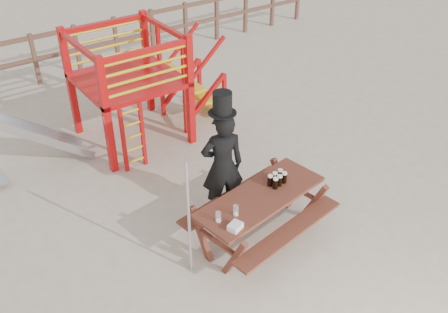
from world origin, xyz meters
TOP-DOWN VIEW (x-y plane):
  - ground at (0.00, 0.00)m, footprint 60.00×60.00m
  - back_fence at (0.00, 7.00)m, footprint 15.09×0.09m
  - playground_fort at (0.12, 3.58)m, footprint 4.71×1.84m
  - picnic_table at (0.38, 0.02)m, footprint 2.13×1.62m
  - man_with_hat at (0.27, 0.78)m, footprint 0.74×0.61m
  - metal_pole at (-0.77, 0.04)m, footprint 0.04×0.04m
  - parasol_base at (1.18, 0.56)m, footprint 0.56×0.56m
  - paper_bag at (-0.31, -0.32)m, footprint 0.22×0.19m
  - stout_pints at (0.74, 0.10)m, footprint 0.28×0.19m
  - empty_glasses at (-0.27, -0.09)m, footprint 0.33×0.10m

SIDE VIEW (x-z plane):
  - ground at x=0.00m, z-range 0.00..0.00m
  - parasol_base at x=1.18m, z-range -0.05..0.18m
  - picnic_table at x=0.38m, z-range 0.10..0.86m
  - back_fence at x=0.00m, z-range 0.14..1.34m
  - paper_bag at x=-0.31m, z-range 0.76..0.84m
  - empty_glasses at x=-0.27m, z-range 0.75..0.90m
  - stout_pints at x=0.74m, z-range 0.76..0.93m
  - metal_pole at x=-0.77m, z-range 0.00..1.76m
  - man_with_hat at x=0.27m, z-range -0.11..1.95m
  - playground_fort at x=0.12m, z-range 0.02..2.12m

